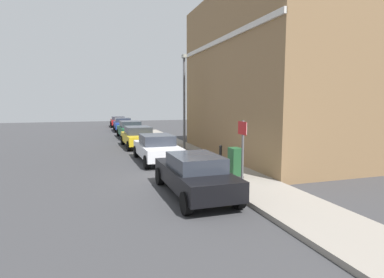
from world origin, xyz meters
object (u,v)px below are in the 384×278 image
at_px(car_white, 157,148).
at_px(utility_cabinet, 235,164).
at_px(car_red, 118,121).
at_px(bollard_near_cabinet, 221,156).
at_px(car_green, 130,129).
at_px(lamppost, 184,98).
at_px(street_sign, 243,144).
at_px(car_yellow, 138,136).
at_px(car_black, 194,174).
at_px(car_blue, 123,124).

height_order(car_white, utility_cabinet, car_white).
distance_m(car_red, bollard_near_cabinet, 27.17).
relative_size(car_red, utility_cabinet, 3.46).
distance_m(car_green, lamppost, 9.34).
xyz_separation_m(car_white, car_red, (0.04, 23.93, -0.04)).
relative_size(car_green, utility_cabinet, 3.79).
bearing_deg(street_sign, car_yellow, 98.54).
bearing_deg(lamppost, car_white, -130.83).
distance_m(car_yellow, utility_cabinet, 10.65).
bearing_deg(bollard_near_cabinet, car_white, 124.96).
height_order(car_yellow, bollard_near_cabinet, car_yellow).
xyz_separation_m(car_black, car_white, (0.01, 6.16, 0.01)).
height_order(car_blue, utility_cabinet, car_blue).
xyz_separation_m(car_green, car_blue, (0.03, 6.59, -0.03)).
height_order(car_black, car_green, car_green).
bearing_deg(utility_cabinet, car_white, 113.56).
height_order(car_blue, car_red, car_blue).
bearing_deg(car_white, bollard_near_cabinet, -145.57).
height_order(car_green, car_red, car_green).
relative_size(car_black, car_green, 1.02).
bearing_deg(car_yellow, bollard_near_cabinet, -166.33).
bearing_deg(lamppost, street_sign, -93.91).
bearing_deg(car_red, car_black, -178.89).
distance_m(bollard_near_cabinet, lamppost, 6.31).
bearing_deg(car_blue, car_black, -179.10).
bearing_deg(car_green, car_blue, -1.57).
distance_m(car_white, bollard_near_cabinet, 3.85).
xyz_separation_m(car_yellow, car_green, (0.15, 5.71, 0.02)).
bearing_deg(car_black, car_yellow, 0.25).
height_order(street_sign, lamppost, lamppost).
distance_m(car_blue, car_red, 6.04).
height_order(bollard_near_cabinet, street_sign, street_sign).
relative_size(car_yellow, car_blue, 1.07).
bearing_deg(car_black, car_white, -0.53).
bearing_deg(utility_cabinet, bollard_near_cabinet, 86.58).
height_order(car_red, utility_cabinet, utility_cabinet).
relative_size(car_blue, car_red, 1.01).
xyz_separation_m(car_green, car_red, (0.04, 12.63, -0.08)).
bearing_deg(bollard_near_cabinet, car_yellow, 105.10).
xyz_separation_m(car_blue, utility_cabinet, (2.08, -22.71, -0.05)).
xyz_separation_m(car_green, bollard_near_cabinet, (2.21, -14.45, -0.05)).
relative_size(car_black, bollard_near_cabinet, 4.27).
bearing_deg(car_green, street_sign, -176.02).
height_order(car_white, car_blue, car_white).
relative_size(car_red, street_sign, 1.73).
relative_size(car_white, bollard_near_cabinet, 4.21).
bearing_deg(utility_cabinet, car_yellow, 102.23).
distance_m(car_black, car_blue, 24.05).
xyz_separation_m(bollard_near_cabinet, lamppost, (0.04, 5.75, 2.60)).
distance_m(car_yellow, street_sign, 12.09).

